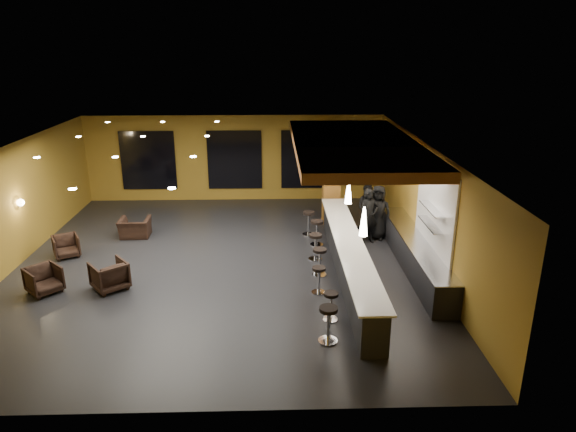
{
  "coord_description": "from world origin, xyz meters",
  "views": [
    {
      "loc": [
        1.56,
        -14.11,
        6.32
      ],
      "look_at": [
        2.0,
        0.5,
        1.3
      ],
      "focal_mm": 32.0,
      "sensor_mm": 36.0,
      "label": 1
    }
  ],
  "objects_px": {
    "column": "(332,175)",
    "bar_stool_6": "(309,220)",
    "staff_b": "(368,208)",
    "prep_counter": "(414,254)",
    "bar_stool_0": "(328,320)",
    "armchair_b": "(109,275)",
    "bar_stool_1": "(331,303)",
    "pendant_1": "(348,191)",
    "armchair_a": "(44,280)",
    "armchair_d": "(135,228)",
    "pendant_2": "(338,170)",
    "armchair_c": "(66,246)",
    "bar_counter": "(348,260)",
    "bar_stool_2": "(319,277)",
    "pendant_0": "(364,221)",
    "staff_a": "(369,216)",
    "bar_stool_5": "(317,230)",
    "staff_c": "(378,212)",
    "bar_stool_3": "(320,258)",
    "bar_stool_4": "(315,243)"
  },
  "relations": [
    {
      "from": "bar_stool_1",
      "to": "bar_stool_4",
      "type": "distance_m",
      "value": 3.57
    },
    {
      "from": "armchair_d",
      "to": "prep_counter",
      "type": "bearing_deg",
      "value": 160.71
    },
    {
      "from": "staff_c",
      "to": "armchair_b",
      "type": "xyz_separation_m",
      "value": [
        -7.84,
        -3.48,
        -0.52
      ]
    },
    {
      "from": "staff_c",
      "to": "armchair_c",
      "type": "bearing_deg",
      "value": -153.42
    },
    {
      "from": "armchair_a",
      "to": "bar_stool_6",
      "type": "xyz_separation_m",
      "value": [
        7.24,
        4.03,
        0.17
      ]
    },
    {
      "from": "staff_a",
      "to": "bar_stool_6",
      "type": "xyz_separation_m",
      "value": [
        -1.9,
        0.75,
        -0.38
      ]
    },
    {
      "from": "column",
      "to": "bar_stool_6",
      "type": "xyz_separation_m",
      "value": [
        -0.9,
        -1.31,
        -1.22
      ]
    },
    {
      "from": "bar_stool_2",
      "to": "bar_stool_5",
      "type": "distance_m",
      "value": 3.35
    },
    {
      "from": "staff_c",
      "to": "armchair_a",
      "type": "distance_m",
      "value": 10.19
    },
    {
      "from": "pendant_2",
      "to": "staff_b",
      "type": "xyz_separation_m",
      "value": [
        1.18,
        0.59,
        -1.51
      ]
    },
    {
      "from": "armchair_b",
      "to": "bar_stool_6",
      "type": "height_order",
      "value": "bar_stool_6"
    },
    {
      "from": "staff_c",
      "to": "bar_stool_4",
      "type": "xyz_separation_m",
      "value": [
        -2.2,
        -1.7,
        -0.39
      ]
    },
    {
      "from": "pendant_2",
      "to": "bar_stool_0",
      "type": "bearing_deg",
      "value": -98.24
    },
    {
      "from": "bar_stool_1",
      "to": "bar_stool_4",
      "type": "bearing_deg",
      "value": 91.27
    },
    {
      "from": "prep_counter",
      "to": "bar_counter",
      "type": "bearing_deg",
      "value": -165.96
    },
    {
      "from": "armchair_b",
      "to": "bar_stool_1",
      "type": "bearing_deg",
      "value": 123.79
    },
    {
      "from": "prep_counter",
      "to": "armchair_b",
      "type": "bearing_deg",
      "value": -172.73
    },
    {
      "from": "bar_stool_1",
      "to": "bar_stool_5",
      "type": "distance_m",
      "value": 4.71
    },
    {
      "from": "armchair_c",
      "to": "bar_stool_2",
      "type": "xyz_separation_m",
      "value": [
        7.54,
        -2.64,
        0.14
      ]
    },
    {
      "from": "armchair_b",
      "to": "pendant_0",
      "type": "bearing_deg",
      "value": 128.79
    },
    {
      "from": "bar_counter",
      "to": "pendant_0",
      "type": "relative_size",
      "value": 11.43
    },
    {
      "from": "pendant_2",
      "to": "staff_a",
      "type": "height_order",
      "value": "pendant_2"
    },
    {
      "from": "bar_stool_1",
      "to": "bar_stool_5",
      "type": "relative_size",
      "value": 0.85
    },
    {
      "from": "pendant_2",
      "to": "armchair_a",
      "type": "xyz_separation_m",
      "value": [
        -8.14,
        -3.74,
        -1.99
      ]
    },
    {
      "from": "column",
      "to": "armchair_d",
      "type": "distance_m",
      "value": 7.05
    },
    {
      "from": "pendant_2",
      "to": "bar_stool_1",
      "type": "bearing_deg",
      "value": -97.97
    },
    {
      "from": "prep_counter",
      "to": "bar_stool_1",
      "type": "distance_m",
      "value": 3.98
    },
    {
      "from": "armchair_c",
      "to": "armchair_d",
      "type": "relative_size",
      "value": 0.74
    },
    {
      "from": "prep_counter",
      "to": "bar_stool_0",
      "type": "xyz_separation_m",
      "value": [
        -2.91,
        -3.8,
        0.11
      ]
    },
    {
      "from": "pendant_1",
      "to": "armchair_a",
      "type": "height_order",
      "value": "pendant_1"
    },
    {
      "from": "bar_counter",
      "to": "bar_stool_2",
      "type": "distance_m",
      "value": 1.36
    },
    {
      "from": "armchair_d",
      "to": "pendant_2",
      "type": "bearing_deg",
      "value": 175.94
    },
    {
      "from": "bar_stool_0",
      "to": "pendant_1",
      "type": "bearing_deg",
      "value": 76.5
    },
    {
      "from": "staff_b",
      "to": "bar_stool_5",
      "type": "xyz_separation_m",
      "value": [
        -1.87,
        -1.24,
        -0.3
      ]
    },
    {
      "from": "staff_b",
      "to": "armchair_d",
      "type": "relative_size",
      "value": 1.67
    },
    {
      "from": "bar_stool_0",
      "to": "bar_stool_2",
      "type": "bearing_deg",
      "value": 90.13
    },
    {
      "from": "column",
      "to": "armchair_d",
      "type": "height_order",
      "value": "column"
    },
    {
      "from": "staff_a",
      "to": "bar_stool_1",
      "type": "distance_m",
      "value": 5.23
    },
    {
      "from": "pendant_2",
      "to": "bar_stool_5",
      "type": "distance_m",
      "value": 2.05
    },
    {
      "from": "pendant_2",
      "to": "staff_a",
      "type": "xyz_separation_m",
      "value": [
        1.01,
        -0.46,
        -1.44
      ]
    },
    {
      "from": "column",
      "to": "staff_b",
      "type": "height_order",
      "value": "column"
    },
    {
      "from": "staff_b",
      "to": "prep_counter",
      "type": "bearing_deg",
      "value": -54.48
    },
    {
      "from": "bar_counter",
      "to": "bar_stool_1",
      "type": "distance_m",
      "value": 2.49
    },
    {
      "from": "staff_a",
      "to": "staff_b",
      "type": "distance_m",
      "value": 1.07
    },
    {
      "from": "armchair_a",
      "to": "armchair_b",
      "type": "relative_size",
      "value": 0.93
    },
    {
      "from": "column",
      "to": "armchair_a",
      "type": "distance_m",
      "value": 9.83
    },
    {
      "from": "bar_stool_0",
      "to": "bar_stool_1",
      "type": "bearing_deg",
      "value": 80.23
    },
    {
      "from": "bar_stool_6",
      "to": "bar_stool_3",
      "type": "bearing_deg",
      "value": -88.28
    },
    {
      "from": "bar_stool_2",
      "to": "bar_stool_3",
      "type": "bearing_deg",
      "value": 83.85
    },
    {
      "from": "staff_a",
      "to": "armchair_c",
      "type": "height_order",
      "value": "staff_a"
    }
  ]
}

